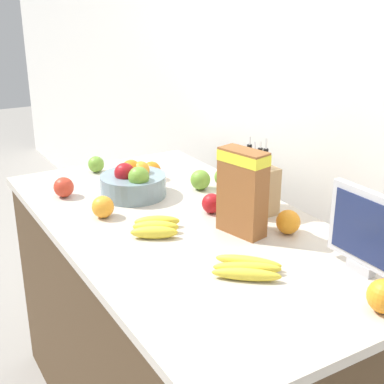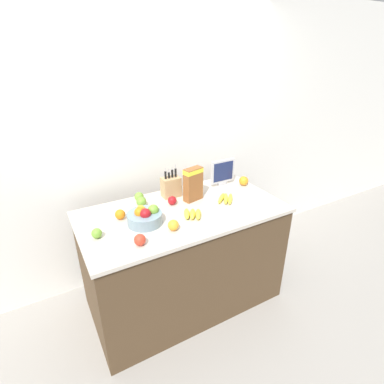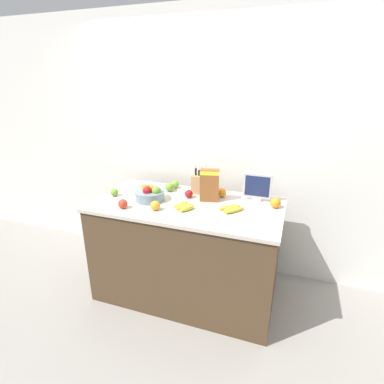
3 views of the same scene
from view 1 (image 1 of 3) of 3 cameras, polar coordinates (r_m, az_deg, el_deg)
The scene contains 17 objects.
wall_back at distance 2.14m, azimuth 14.47°, elevation 9.50°, with size 9.00×0.06×2.60m.
counter at distance 2.10m, azimuth -0.72°, elevation -14.97°, with size 1.64×0.85×0.93m.
knife_block at distance 1.96m, azimuth 6.82°, elevation 0.48°, with size 0.16×0.10×0.28m.
small_monitor at distance 1.57m, azimuth 17.96°, elevation -3.86°, with size 0.25×0.03×0.25m.
cereal_box at distance 1.74m, azimuth 5.40°, elevation 0.38°, with size 0.18×0.11×0.29m.
fruit_bowl at distance 2.11m, azimuth -6.28°, elevation 1.04°, with size 0.26×0.26×0.14m.
banana_bunch_left at distance 1.79m, azimuth -3.90°, elevation -3.73°, with size 0.18×0.20×0.04m.
banana_bunch_right at distance 1.55m, azimuth 5.92°, elevation -8.07°, with size 0.22×0.22×0.04m.
apple_leftmost at distance 1.94m, azimuth 2.12°, elevation -1.22°, with size 0.07×0.07×0.07m, color #A31419.
apple_by_knife_block at distance 2.17m, azimuth 0.89°, elevation 1.32°, with size 0.08×0.08×0.08m, color #6B9E33.
apple_near_bananas at distance 2.15m, azimuth -13.52°, elevation 0.50°, with size 0.08×0.08×0.08m, color red.
apple_rightmost at distance 2.21m, azimuth 3.40°, elevation 1.59°, with size 0.08×0.08×0.08m, color #6B9E33.
apple_rear at distance 2.42m, azimuth -10.19°, elevation 2.93°, with size 0.07×0.07×0.07m, color #6B9E33.
orange_back_center at distance 2.30m, azimuth -4.31°, elevation 2.30°, with size 0.08×0.08×0.08m, color orange.
orange_by_cereal at distance 1.93m, azimuth -9.49°, elevation -1.57°, with size 0.08×0.08×0.08m, color orange.
orange_front_left at distance 1.44m, azimuth 19.82°, elevation -10.40°, with size 0.09×0.09×0.09m, color orange.
orange_mid_right at distance 1.81m, azimuth 10.22°, elevation -3.15°, with size 0.08×0.08×0.08m, color orange.
Camera 1 is at (1.48, -0.85, 1.69)m, focal length 50.00 mm.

